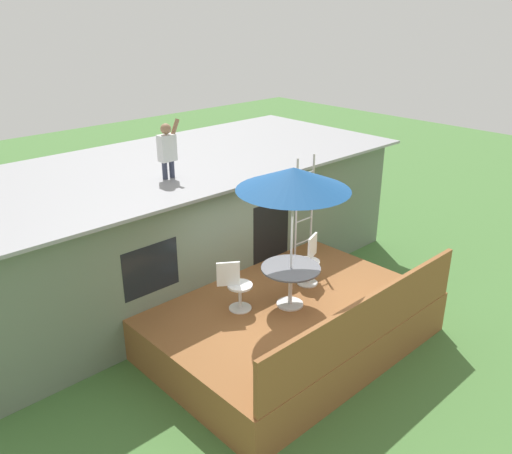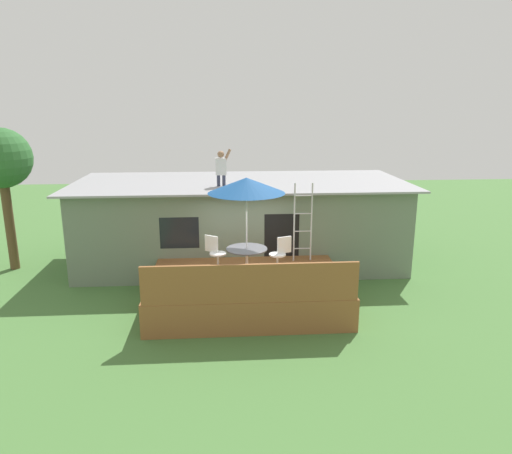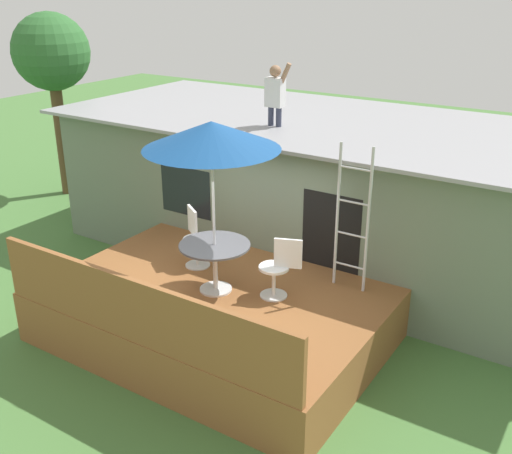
{
  "view_description": "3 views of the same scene",
  "coord_description": "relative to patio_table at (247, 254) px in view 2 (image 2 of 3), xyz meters",
  "views": [
    {
      "loc": [
        -6.08,
        -5.6,
        5.75
      ],
      "look_at": [
        0.14,
        1.05,
        1.95
      ],
      "focal_mm": 37.41,
      "sensor_mm": 36.0,
      "label": 1
    },
    {
      "loc": [
        -0.58,
        -11.43,
        5.08
      ],
      "look_at": [
        0.31,
        1.11,
        1.81
      ],
      "focal_mm": 33.4,
      "sensor_mm": 36.0,
      "label": 2
    },
    {
      "loc": [
        4.84,
        -6.39,
        5.11
      ],
      "look_at": [
        0.21,
        0.79,
        1.59
      ],
      "focal_mm": 42.58,
      "sensor_mm": 36.0,
      "label": 3
    }
  ],
  "objects": [
    {
      "name": "backyard_tree",
      "position": [
        -7.21,
        3.38,
        2.03
      ],
      "size": [
        1.81,
        1.81,
        4.4
      ],
      "color": "brown",
      "rests_on": "ground"
    },
    {
      "name": "person_figure",
      "position": [
        -0.61,
        2.67,
        1.91
      ],
      "size": [
        0.47,
        0.2,
        1.11
      ],
      "color": "#33384C",
      "rests_on": "house"
    },
    {
      "name": "patio_umbrella",
      "position": [
        0.0,
        -0.0,
        1.76
      ],
      "size": [
        1.9,
        1.9,
        2.54
      ],
      "color": "silver",
      "rests_on": "deck"
    },
    {
      "name": "patio_table",
      "position": [
        0.0,
        0.0,
        0.0
      ],
      "size": [
        1.04,
        1.04,
        0.74
      ],
      "color": "silver",
      "rests_on": "deck"
    },
    {
      "name": "house",
      "position": [
        -0.0,
        3.59,
        -0.04
      ],
      "size": [
        10.5,
        4.5,
        2.68
      ],
      "color": "slate",
      "rests_on": "ground"
    },
    {
      "name": "ground_plane",
      "position": [
        -0.0,
        -0.01,
        -1.39
      ],
      "size": [
        40.0,
        40.0,
        0.0
      ],
      "primitive_type": "plane",
      "color": "#477538"
    },
    {
      "name": "deck",
      "position": [
        -0.0,
        -0.01,
        -0.99
      ],
      "size": [
        4.91,
        3.41,
        0.8
      ],
      "primitive_type": "cube",
      "color": "brown",
      "rests_on": "ground"
    },
    {
      "name": "patio_chair_left",
      "position": [
        -0.8,
        0.55,
        -0.13
      ],
      "size": [
        0.56,
        0.46,
        0.92
      ],
      "rotation": [
        0.0,
        0.0,
        -0.6
      ],
      "color": "silver",
      "rests_on": "deck"
    },
    {
      "name": "patio_chair_right",
      "position": [
        0.88,
        0.34,
        -0.13
      ],
      "size": [
        0.6,
        0.44,
        0.92
      ],
      "rotation": [
        0.0,
        0.0,
        -2.77
      ],
      "color": "silver",
      "rests_on": "deck"
    },
    {
      "name": "deck_railing",
      "position": [
        -0.0,
        -1.67,
        -0.14
      ],
      "size": [
        4.81,
        0.08,
        0.9
      ],
      "primitive_type": "cube",
      "color": "brown",
      "rests_on": "deck"
    },
    {
      "name": "step_ladder",
      "position": [
        1.61,
        1.16,
        0.51
      ],
      "size": [
        0.52,
        0.04,
        2.2
      ],
      "color": "silver",
      "rests_on": "deck"
    }
  ]
}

